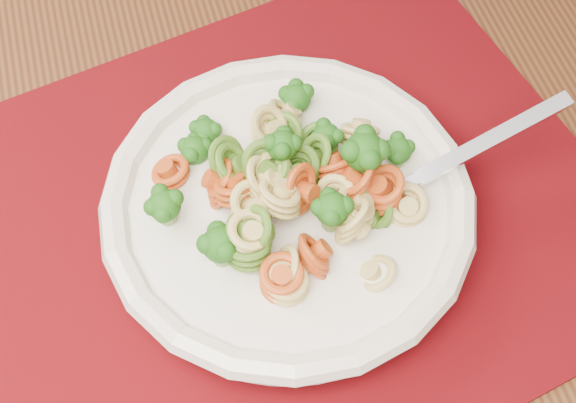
{
  "coord_description": "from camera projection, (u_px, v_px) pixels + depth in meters",
  "views": [
    {
      "loc": [
        0.4,
        -0.06,
        1.19
      ],
      "look_at": [
        0.41,
        0.21,
        0.74
      ],
      "focal_mm": 50.0,
      "sensor_mm": 36.0,
      "label": 1
    }
  ],
  "objects": [
    {
      "name": "pasta_broccoli_heap",
      "position": [
        288.0,
        197.0,
        0.53
      ],
      "size": [
        0.22,
        0.22,
        0.06
      ],
      "primitive_type": null,
      "color": "tan",
      "rests_on": "pasta_bowl"
    },
    {
      "name": "pasta_bowl",
      "position": [
        288.0,
        210.0,
        0.54
      ],
      "size": [
        0.25,
        0.25,
        0.05
      ],
      "color": "silver",
      "rests_on": "placemat"
    },
    {
      "name": "fork",
      "position": [
        384.0,
        196.0,
        0.53
      ],
      "size": [
        0.18,
        0.08,
        0.08
      ],
      "primitive_type": null,
      "rotation": [
        0.0,
        -0.35,
        0.34
      ],
      "color": "silver",
      "rests_on": "pasta_bowl"
    },
    {
      "name": "placemat",
      "position": [
        260.0,
        226.0,
        0.57
      ],
      "size": [
        0.61,
        0.56,
        0.0
      ],
      "primitive_type": "cube",
      "rotation": [
        0.0,
        0.0,
        0.44
      ],
      "color": "#51030D",
      "rests_on": "dining_table"
    },
    {
      "name": "dining_table",
      "position": [
        295.0,
        183.0,
        0.71
      ],
      "size": [
        1.46,
        1.12,
        0.69
      ],
      "rotation": [
        0.0,
        0.0,
        0.24
      ],
      "color": "#513017",
      "rests_on": "ground"
    }
  ]
}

